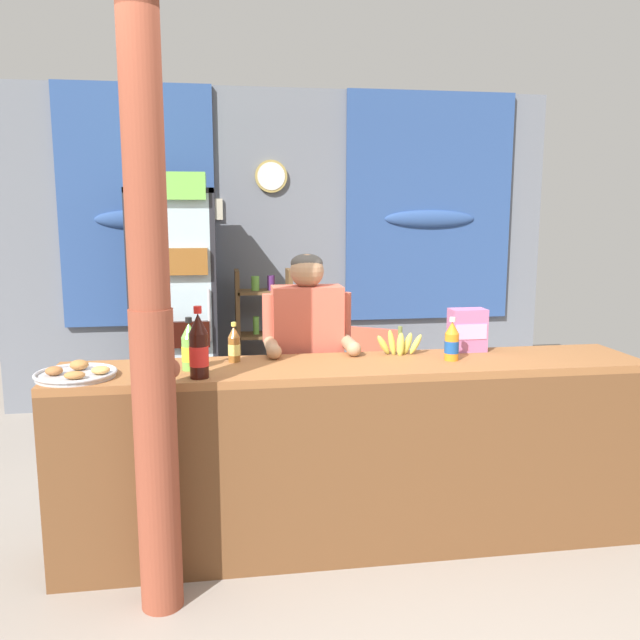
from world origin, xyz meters
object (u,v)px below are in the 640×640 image
Objects in this scene: plastic_lawn_chair at (379,372)px; soda_bottle_lime_soda at (189,348)px; shopkeeper at (307,352)px; soda_bottle_iced_tea at (234,345)px; drink_fridge at (175,293)px; stall_counter at (360,442)px; pastry_tray at (76,373)px; snack_box_wafer at (467,330)px; timber_post at (151,322)px; soda_bottle_cola at (199,348)px; soda_bottle_orange_soda at (452,342)px; banana_bunch at (400,344)px; bottle_shelf_rack at (264,339)px.

plastic_lawn_chair is 2.25m from soda_bottle_lime_soda.
shopkeeper reaches higher than soda_bottle_iced_tea.
drink_fridge is at bearing 117.09° from shopkeeper.
stall_counter is 1.99× the size of shopkeeper.
pastry_tray is at bearing 178.85° from stall_counter.
plastic_lawn_chair is 2.00m from soda_bottle_iced_tea.
plastic_lawn_chair is 3.67× the size of snack_box_wafer.
drink_fridge is 2.08m from soda_bottle_lime_soda.
stall_counter is 1.12× the size of timber_post.
shopkeeper is at bearing 47.94° from timber_post.
soda_bottle_iced_tea is (0.17, 0.31, -0.06)m from soda_bottle_cola.
soda_bottle_iced_tea is 0.77m from pastry_tray.
soda_bottle_lime_soda reaches higher than soda_bottle_orange_soda.
stall_counter is 0.58m from banana_bunch.
timber_post is 13.00× the size of soda_bottle_iced_tea.
banana_bunch is (1.05, 0.33, -0.08)m from soda_bottle_cola.
soda_bottle_cola is at bearing -175.16° from stall_counter.
soda_bottle_lime_soda reaches higher than snack_box_wafer.
timber_post is 1.53m from soda_bottle_orange_soda.
snack_box_wafer is (1.69, -1.86, -0.01)m from drink_fridge.
soda_bottle_lime_soda reaches higher than banana_bunch.
banana_bunch is at bearing -100.19° from plastic_lawn_chair.
shopkeeper reaches higher than pastry_tray.
stall_counter is 3.47× the size of plastic_lawn_chair.
soda_bottle_lime_soda is at bearing 173.21° from stall_counter.
pastry_tray is (-0.52, -0.07, -0.09)m from soda_bottle_lime_soda.
soda_bottle_cola is 1.49× the size of soda_bottle_orange_soda.
soda_bottle_orange_soda is at bearing 7.46° from soda_bottle_cola.
soda_bottle_cola is (0.25, -2.24, 0.02)m from drink_fridge.
shopkeeper is (-0.73, -1.24, 0.45)m from plastic_lawn_chair.
drink_fridge reaches higher than snack_box_wafer.
soda_bottle_cola is 1.10m from banana_bunch.
bottle_shelf_rack is at bearing 77.52° from soda_bottle_lime_soda.
drink_fridge reaches higher than banana_bunch.
stall_counter is at bearing -155.10° from snack_box_wafer.
soda_bottle_orange_soda is at bearing 15.90° from timber_post.
stall_counter is 0.67m from shopkeeper.
plastic_lawn_chair is 4.19× the size of soda_bottle_iced_tea.
bottle_shelf_rack is (0.72, 0.26, -0.44)m from drink_fridge.
snack_box_wafer is 2.03m from pastry_tray.
drink_fridge is 1.34× the size of shopkeeper.
drink_fridge is 2.17m from pastry_tray.
timber_post reaches higher than bottle_shelf_rack.
banana_bunch is (1.30, -1.91, -0.06)m from drink_fridge.
soda_bottle_iced_tea is (-1.15, -1.54, 0.56)m from plastic_lawn_chair.
bottle_shelf_rack is 1.92m from shopkeeper.
plastic_lawn_chair is 3.22× the size of banana_bunch.
bottle_shelf_rack reaches higher than soda_bottle_lime_soda.
drink_fridge is at bearing 95.53° from soda_bottle_lime_soda.
timber_post reaches higher than soda_bottle_lime_soda.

